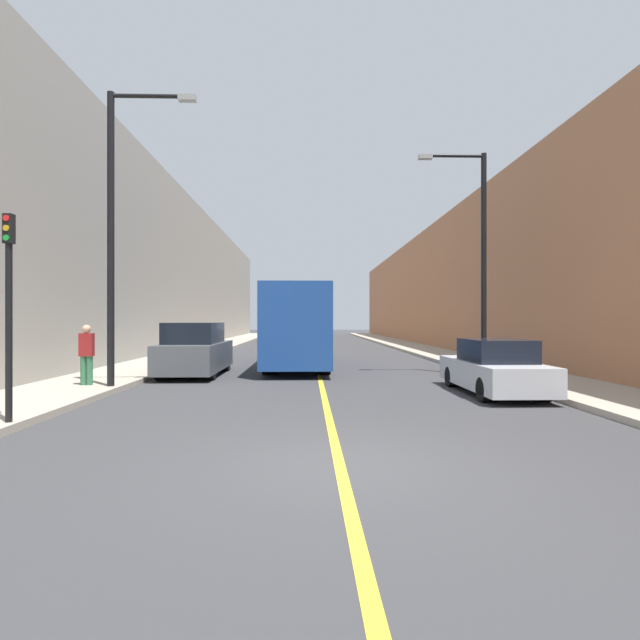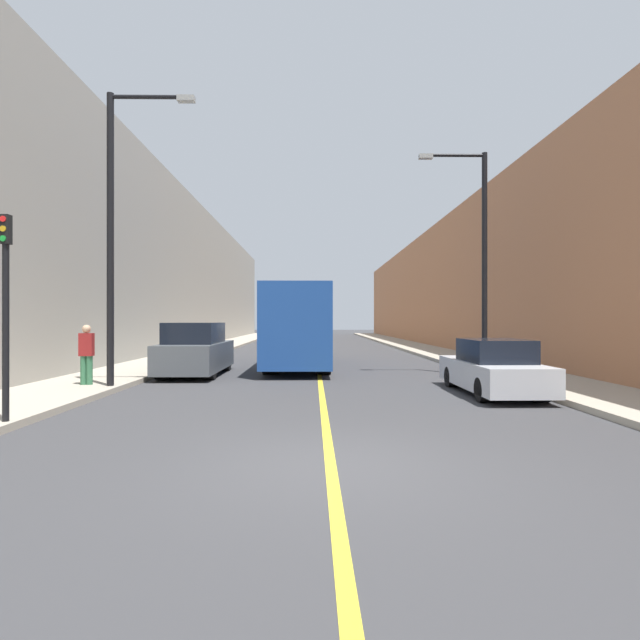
{
  "view_description": "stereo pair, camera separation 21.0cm",
  "coord_description": "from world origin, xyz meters",
  "px_view_note": "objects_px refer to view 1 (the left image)",
  "views": [
    {
      "loc": [
        -0.46,
        -6.96,
        2.04
      ],
      "look_at": [
        0.01,
        10.96,
        2.05
      ],
      "focal_mm": 28.0,
      "sensor_mm": 36.0,
      "label": 1
    },
    {
      "loc": [
        -0.25,
        -6.96,
        2.04
      ],
      "look_at": [
        0.01,
        10.96,
        2.05
      ],
      "focal_mm": 28.0,
      "sensor_mm": 36.0,
      "label": 2
    }
  ],
  "objects_px": {
    "car_right_near": "(494,369)",
    "traffic_light": "(9,308)",
    "street_lamp_left": "(118,220)",
    "pedestrian": "(87,354)",
    "bus": "(298,326)",
    "street_lamp_right": "(478,248)",
    "parked_suv_left": "(195,351)"
  },
  "relations": [
    {
      "from": "car_right_near",
      "to": "traffic_light",
      "type": "relative_size",
      "value": 1.2
    },
    {
      "from": "traffic_light",
      "to": "street_lamp_left",
      "type": "bearing_deg",
      "value": 88.91
    },
    {
      "from": "street_lamp_left",
      "to": "pedestrian",
      "type": "bearing_deg",
      "value": 165.61
    },
    {
      "from": "bus",
      "to": "street_lamp_right",
      "type": "height_order",
      "value": "street_lamp_right"
    },
    {
      "from": "car_right_near",
      "to": "street_lamp_right",
      "type": "xyz_separation_m",
      "value": [
        1.15,
        4.55,
        4.03
      ]
    },
    {
      "from": "pedestrian",
      "to": "traffic_light",
      "type": "bearing_deg",
      "value": -80.42
    },
    {
      "from": "street_lamp_right",
      "to": "pedestrian",
      "type": "xyz_separation_m",
      "value": [
        -12.76,
        -3.56,
        -3.65
      ]
    },
    {
      "from": "street_lamp_right",
      "to": "traffic_light",
      "type": "relative_size",
      "value": 2.09
    },
    {
      "from": "street_lamp_right",
      "to": "parked_suv_left",
      "type": "bearing_deg",
      "value": 178.22
    },
    {
      "from": "bus",
      "to": "pedestrian",
      "type": "distance_m",
      "value": 9.5
    },
    {
      "from": "car_right_near",
      "to": "street_lamp_right",
      "type": "relative_size",
      "value": 0.57
    },
    {
      "from": "street_lamp_right",
      "to": "traffic_light",
      "type": "xyz_separation_m",
      "value": [
        -11.86,
        -8.87,
        -2.45
      ]
    },
    {
      "from": "bus",
      "to": "street_lamp_left",
      "type": "xyz_separation_m",
      "value": [
        -5.04,
        -7.56,
        3.1
      ]
    },
    {
      "from": "street_lamp_left",
      "to": "parked_suv_left",
      "type": "bearing_deg",
      "value": 72.63
    },
    {
      "from": "bus",
      "to": "car_right_near",
      "type": "xyz_separation_m",
      "value": [
        5.59,
        -8.3,
        -1.12
      ]
    },
    {
      "from": "street_lamp_right",
      "to": "pedestrian",
      "type": "height_order",
      "value": "street_lamp_right"
    },
    {
      "from": "car_right_near",
      "to": "traffic_light",
      "type": "xyz_separation_m",
      "value": [
        -10.72,
        -4.32,
        1.58
      ]
    },
    {
      "from": "bus",
      "to": "street_lamp_left",
      "type": "bearing_deg",
      "value": -123.67
    },
    {
      "from": "parked_suv_left",
      "to": "street_lamp_right",
      "type": "height_order",
      "value": "street_lamp_right"
    },
    {
      "from": "street_lamp_left",
      "to": "traffic_light",
      "type": "height_order",
      "value": "street_lamp_left"
    },
    {
      "from": "street_lamp_left",
      "to": "pedestrian",
      "type": "height_order",
      "value": "street_lamp_left"
    },
    {
      "from": "pedestrian",
      "to": "bus",
      "type": "bearing_deg",
      "value": 50.47
    },
    {
      "from": "parked_suv_left",
      "to": "pedestrian",
      "type": "bearing_deg",
      "value": -120.49
    },
    {
      "from": "bus",
      "to": "street_lamp_left",
      "type": "relative_size",
      "value": 1.22
    },
    {
      "from": "car_right_near",
      "to": "street_lamp_left",
      "type": "xyz_separation_m",
      "value": [
        -10.62,
        0.74,
        4.22
      ]
    },
    {
      "from": "bus",
      "to": "parked_suv_left",
      "type": "bearing_deg",
      "value": -137.57
    },
    {
      "from": "car_right_near",
      "to": "street_lamp_right",
      "type": "height_order",
      "value": "street_lamp_right"
    },
    {
      "from": "parked_suv_left",
      "to": "street_lamp_left",
      "type": "height_order",
      "value": "street_lamp_left"
    },
    {
      "from": "bus",
      "to": "street_lamp_right",
      "type": "distance_m",
      "value": 8.23
    },
    {
      "from": "pedestrian",
      "to": "street_lamp_left",
      "type": "bearing_deg",
      "value": -14.39
    },
    {
      "from": "parked_suv_left",
      "to": "pedestrian",
      "type": "height_order",
      "value": "parked_suv_left"
    },
    {
      "from": "street_lamp_left",
      "to": "street_lamp_right",
      "type": "height_order",
      "value": "street_lamp_left"
    }
  ]
}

